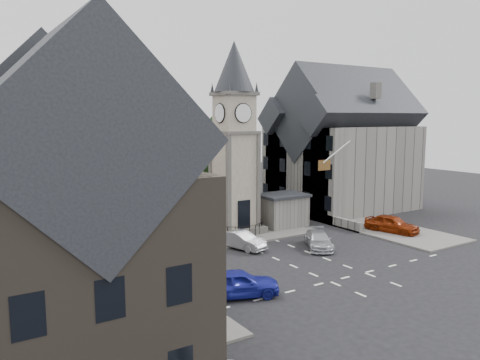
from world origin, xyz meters
TOP-DOWN VIEW (x-y plane):
  - ground at (0.00, 0.00)m, footprint 120.00×120.00m
  - pavement_west at (-12.50, 6.00)m, footprint 6.00×30.00m
  - pavement_east at (12.00, 8.00)m, footprint 6.00×26.00m
  - central_island at (1.50, 8.00)m, footprint 10.00×8.00m
  - road_markings at (0.00, -5.50)m, footprint 20.00×8.00m
  - clock_tower at (0.00, 7.99)m, footprint 4.86×4.86m
  - stone_shelter at (4.80, 7.50)m, footprint 4.30×3.30m
  - town_tree at (2.00, 13.00)m, footprint 7.20×7.20m
  - warning_sign_post at (-3.20, 5.43)m, footprint 0.70×0.19m
  - terrace_pink at (-15.50, 16.00)m, footprint 8.10×7.60m
  - terrace_cream at (-15.50, 8.00)m, footprint 8.10×7.60m
  - terrace_tudor at (-15.50, 0.00)m, footprint 8.10×7.60m
  - building_sw_stone at (-17.00, -9.00)m, footprint 8.60×7.60m
  - backdrop_west at (-12.00, 28.00)m, footprint 20.00×10.00m
  - east_building at (15.59, 11.00)m, footprint 14.40×11.40m
  - east_boundary_wall at (9.20, 10.00)m, footprint 0.40×16.00m
  - flagpole at (8.00, 4.00)m, footprint 3.68×0.10m
  - car_west_blue at (-7.50, -4.53)m, footprint 4.93×3.35m
  - car_west_silver at (-11.18, 5.04)m, footprint 3.90×1.38m
  - car_west_grey at (-11.50, 2.48)m, footprint 5.20×4.11m
  - car_island_silver at (-2.15, 3.47)m, footprint 2.53×4.31m
  - car_island_east at (2.96, 0.50)m, footprint 3.81×4.62m
  - car_east_red at (11.50, 0.65)m, footprint 3.00×4.97m
  - pedestrian at (11.50, 8.97)m, footprint 0.71×0.55m

SIDE VIEW (x-z plane):
  - ground at x=0.00m, z-range 0.00..0.00m
  - road_markings at x=0.00m, z-range 0.00..0.01m
  - pavement_west at x=-12.50m, z-range 0.00..0.14m
  - pavement_east at x=12.00m, z-range 0.00..0.14m
  - central_island at x=1.50m, z-range 0.00..0.16m
  - east_boundary_wall at x=9.20m, z-range 0.00..0.90m
  - car_island_east at x=2.96m, z-range 0.00..1.26m
  - car_west_silver at x=-11.18m, z-range 0.00..1.28m
  - car_west_grey at x=-11.50m, z-range 0.00..1.31m
  - car_island_silver at x=-2.15m, z-range 0.00..1.34m
  - car_west_blue at x=-7.50m, z-range 0.00..1.56m
  - car_east_red at x=11.50m, z-range 0.00..1.58m
  - pedestrian at x=11.50m, z-range 0.00..1.73m
  - stone_shelter at x=4.80m, z-range 0.01..3.09m
  - warning_sign_post at x=-3.20m, z-range 0.60..3.45m
  - backdrop_west at x=-12.00m, z-range 0.00..8.00m
  - building_sw_stone at x=-17.00m, z-range 0.15..10.55m
  - terrace_tudor at x=-15.50m, z-range 0.19..12.19m
  - east_building at x=15.59m, z-range -0.04..12.56m
  - terrace_pink at x=-15.50m, z-range 0.18..12.98m
  - terrace_cream at x=-15.50m, z-range 0.18..12.98m
  - town_tree at x=2.00m, z-range 1.57..12.37m
  - flagpole at x=8.00m, z-range 5.63..8.37m
  - clock_tower at x=0.00m, z-range 0.00..16.25m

